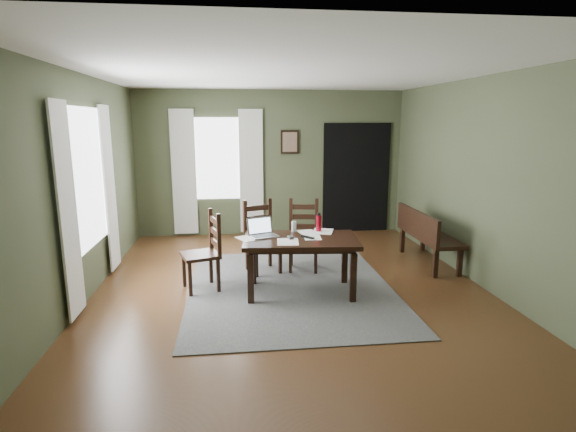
{
  "coord_description": "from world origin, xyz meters",
  "views": [
    {
      "loc": [
        -0.69,
        -5.48,
        2.13
      ],
      "look_at": [
        0.0,
        0.3,
        0.9
      ],
      "focal_mm": 28.0,
      "sensor_mm": 36.0,
      "label": 1
    }
  ],
  "objects": [
    {
      "name": "ground",
      "position": [
        0.0,
        0.0,
        -0.01
      ],
      "size": [
        5.0,
        6.0,
        0.01
      ],
      "color": "#492C16"
    },
    {
      "name": "room_shell",
      "position": [
        0.0,
        0.0,
        1.8
      ],
      "size": [
        5.02,
        6.02,
        2.71
      ],
      "color": "#444C32",
      "rests_on": "ground"
    },
    {
      "name": "rug",
      "position": [
        0.0,
        0.0,
        0.01
      ],
      "size": [
        2.6,
        3.2,
        0.01
      ],
      "color": "#484848",
      "rests_on": "ground"
    },
    {
      "name": "dining_table",
      "position": [
        0.1,
        -0.16,
        0.63
      ],
      "size": [
        1.47,
        0.96,
        0.7
      ],
      "rotation": [
        0.0,
        0.0,
        -0.09
      ],
      "color": "black",
      "rests_on": "rug"
    },
    {
      "name": "chair_end",
      "position": [
        -1.1,
        0.1,
        0.5
      ],
      "size": [
        0.56,
        0.56,
        1.01
      ],
      "rotation": [
        0.0,
        0.0,
        -1.26
      ],
      "color": "black",
      "rests_on": "rug"
    },
    {
      "name": "chair_back_left",
      "position": [
        -0.33,
        0.75,
        0.5
      ],
      "size": [
        0.57,
        0.57,
        1.02
      ],
      "rotation": [
        0.0,
        0.0,
        0.33
      ],
      "color": "black",
      "rests_on": "rug"
    },
    {
      "name": "chair_back_right",
      "position": [
        0.28,
        0.78,
        0.5
      ],
      "size": [
        0.51,
        0.51,
        1.01
      ],
      "rotation": [
        0.0,
        0.0,
        -0.17
      ],
      "color": "black",
      "rests_on": "rug"
    },
    {
      "name": "bench",
      "position": [
        2.15,
        0.8,
        0.49
      ],
      "size": [
        0.47,
        1.46,
        0.82
      ],
      "rotation": [
        0.0,
        0.0,
        1.57
      ],
      "color": "black",
      "rests_on": "ground"
    },
    {
      "name": "laptop",
      "position": [
        -0.37,
        0.01,
        0.77
      ],
      "size": [
        0.41,
        0.37,
        0.23
      ],
      "rotation": [
        0.0,
        0.0,
        0.35
      ],
      "color": "#B7B7BC",
      "rests_on": "dining_table"
    },
    {
      "name": "computer_mouse",
      "position": [
        -0.03,
        -0.18,
        0.73
      ],
      "size": [
        0.08,
        0.11,
        0.03
      ],
      "primitive_type": "cube",
      "rotation": [
        0.0,
        0.0,
        0.21
      ],
      "color": "#3F3F42",
      "rests_on": "dining_table"
    },
    {
      "name": "tv_remote",
      "position": [
        0.19,
        -0.16,
        0.72
      ],
      "size": [
        0.16,
        0.17,
        0.02
      ],
      "primitive_type": "cube",
      "rotation": [
        0.0,
        0.0,
        0.69
      ],
      "color": "black",
      "rests_on": "dining_table"
    },
    {
      "name": "drinking_glass",
      "position": [
        0.06,
        0.19,
        0.78
      ],
      "size": [
        0.07,
        0.07,
        0.14
      ],
      "primitive_type": "cylinder",
      "rotation": [
        0.0,
        0.0,
        0.13
      ],
      "color": "silver",
      "rests_on": "dining_table"
    },
    {
      "name": "water_bottle",
      "position": [
        0.39,
        0.17,
        0.83
      ],
      "size": [
        0.08,
        0.08,
        0.25
      ],
      "rotation": [
        0.0,
        0.0,
        -0.18
      ],
      "color": "#A90D1F",
      "rests_on": "dining_table"
    },
    {
      "name": "paper_a",
      "position": [
        -0.55,
        -0.09,
        0.71
      ],
      "size": [
        0.33,
        0.36,
        0.0
      ],
      "primitive_type": "cube",
      "rotation": [
        0.0,
        0.0,
        0.47
      ],
      "color": "white",
      "rests_on": "dining_table"
    },
    {
      "name": "paper_b",
      "position": [
        0.25,
        -0.14,
        0.71
      ],
      "size": [
        0.22,
        0.28,
        0.0
      ],
      "primitive_type": "cube",
      "rotation": [
        0.0,
        0.0,
        -0.06
      ],
      "color": "white",
      "rests_on": "dining_table"
    },
    {
      "name": "paper_c",
      "position": [
        0.24,
        0.12,
        0.71
      ],
      "size": [
        0.28,
        0.33,
        0.0
      ],
      "primitive_type": "cube",
      "rotation": [
        0.0,
        0.0,
        0.25
      ],
      "color": "white",
      "rests_on": "dining_table"
    },
    {
      "name": "paper_d",
      "position": [
        0.44,
        0.15,
        0.72
      ],
      "size": [
        0.35,
        0.39,
        0.0
      ],
      "primitive_type": "cube",
      "rotation": [
        0.0,
        0.0,
        -0.32
      ],
      "color": "white",
      "rests_on": "dining_table"
    },
    {
      "name": "paper_e",
      "position": [
        -0.08,
        -0.32,
        0.72
      ],
      "size": [
        0.28,
        0.35,
        0.0
      ],
      "primitive_type": "cube",
      "rotation": [
        0.0,
        0.0,
        -0.1
      ],
      "color": "white",
      "rests_on": "dining_table"
    },
    {
      "name": "window_left",
      "position": [
        -2.47,
        0.2,
        1.45
      ],
      "size": [
        0.01,
        1.3,
        1.7
      ],
      "color": "white",
      "rests_on": "ground"
    },
    {
      "name": "window_back",
      "position": [
        -1.0,
        2.97,
        1.45
      ],
      "size": [
        1.0,
        0.01,
        1.5
      ],
      "color": "white",
      "rests_on": "ground"
    },
    {
      "name": "curtain_left_near",
      "position": [
        -2.44,
        -0.62,
        1.2
      ],
      "size": [
        0.03,
        0.48,
        2.3
      ],
      "color": "silver",
      "rests_on": "ground"
    },
    {
      "name": "curtain_left_far",
      "position": [
        -2.44,
        1.02,
        1.2
      ],
      "size": [
        0.03,
        0.48,
        2.3
      ],
      "color": "silver",
      "rests_on": "ground"
    },
    {
      "name": "curtain_back_left",
      "position": [
        -1.62,
        2.94,
        1.2
      ],
      "size": [
        0.44,
        0.03,
        2.3
      ],
      "color": "silver",
      "rests_on": "ground"
    },
    {
      "name": "curtain_back_right",
      "position": [
        -0.38,
        2.94,
        1.2
      ],
      "size": [
        0.44,
        0.03,
        2.3
      ],
      "color": "silver",
      "rests_on": "ground"
    },
    {
      "name": "framed_picture",
      "position": [
        0.35,
        2.97,
        1.75
      ],
      "size": [
        0.34,
        0.03,
        0.44
      ],
      "color": "black",
      "rests_on": "ground"
    },
    {
      "name": "doorway_back",
      "position": [
        1.65,
        2.97,
        1.05
      ],
      "size": [
        1.3,
        0.03,
        2.1
      ],
      "color": "black",
      "rests_on": "ground"
    }
  ]
}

